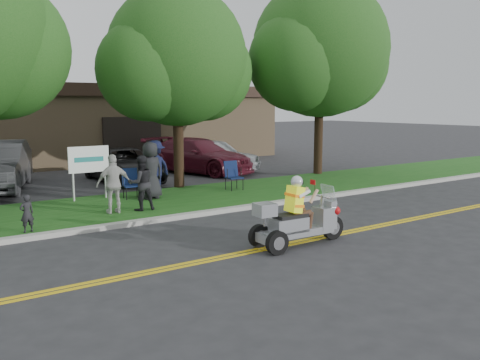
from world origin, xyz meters
TOP-DOWN VIEW (x-y plane):
  - ground at (0.00, 0.00)m, footprint 120.00×120.00m
  - centerline_near at (0.00, -0.58)m, footprint 60.00×0.10m
  - centerline_far at (0.00, -0.42)m, footprint 60.00×0.10m
  - curb at (0.00, 3.05)m, footprint 60.00×0.25m
  - grass_verge at (0.00, 5.20)m, footprint 60.00×4.00m
  - commercial_building at (2.00, 18.98)m, footprint 18.00×8.20m
  - tree_mid at (0.55, 7.23)m, footprint 5.88×4.80m
  - tree_right at (7.06, 7.03)m, footprint 6.86×5.60m
  - business_sign at (-2.90, 6.60)m, footprint 1.25×0.06m
  - trike_scooter at (-0.80, -0.69)m, footprint 2.34×0.79m
  - lawn_chair_a at (1.75, 5.65)m, footprint 0.55×0.57m
  - lawn_chair_b at (-1.77, 6.10)m, footprint 0.56×0.57m
  - spectator_adult_mid at (-2.25, 4.19)m, footprint 0.77×0.61m
  - spectator_adult_right at (-3.00, 4.26)m, footprint 0.96×0.45m
  - spectator_chair_a at (-0.82, 6.33)m, footprint 1.27×0.95m
  - spectator_chair_b at (-1.30, 5.63)m, footprint 0.96×0.73m
  - child_left at (-5.41, 3.40)m, footprint 0.35×0.27m
  - parked_car_mid at (-0.36, 10.09)m, footprint 2.44×4.84m
  - parked_car_right at (3.31, 10.74)m, footprint 3.90×5.69m
  - parked_car_far_right at (4.18, 10.85)m, footprint 3.32×4.70m

SIDE VIEW (x-z plane):
  - ground at x=0.00m, z-range 0.00..0.00m
  - centerline_near at x=0.00m, z-range 0.00..0.01m
  - centerline_far at x=0.00m, z-range 0.00..0.01m
  - grass_verge at x=0.00m, z-range 0.01..0.11m
  - curb at x=0.00m, z-range 0.00..0.12m
  - trike_scooter at x=-0.80m, z-range -0.23..1.30m
  - child_left at x=-5.41m, z-range 0.10..0.98m
  - lawn_chair_b at x=-1.77m, z-range 0.16..1.10m
  - parked_car_mid at x=-0.36m, z-range 0.00..1.31m
  - lawn_chair_a at x=1.75m, z-range 0.17..1.15m
  - parked_car_far_right at x=4.18m, z-range 0.00..1.49m
  - parked_car_right at x=3.31m, z-range 0.00..1.53m
  - spectator_adult_mid at x=-2.25m, z-range 0.10..1.63m
  - spectator_adult_right at x=-3.00m, z-range 0.10..1.70m
  - spectator_chair_a at x=-0.82m, z-range 0.10..1.86m
  - spectator_chair_b at x=-1.30m, z-range 0.10..1.88m
  - business_sign at x=-2.90m, z-range 0.38..2.13m
  - commercial_building at x=2.00m, z-range 0.01..4.01m
  - tree_mid at x=0.55m, z-range 0.91..7.96m
  - tree_right at x=7.06m, z-range 0.99..9.06m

